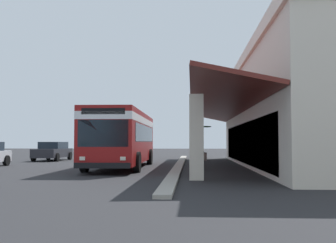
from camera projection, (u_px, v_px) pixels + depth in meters
ground at (226, 165)px, 25.38m from camera, size 120.00×120.00×0.00m
curb_strip at (179, 165)px, 24.20m from camera, size 28.19×0.50×0.12m
transit_bus at (123, 135)px, 22.88m from camera, size 11.25×2.95×3.34m
parked_sedan_charcoal at (53, 151)px, 31.27m from camera, size 4.42×2.06×1.47m
potted_palm at (201, 153)px, 31.78m from camera, size 1.91×1.62×2.79m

